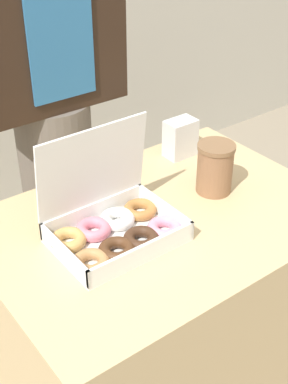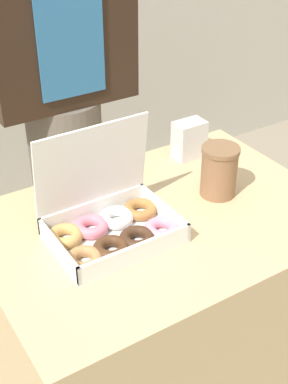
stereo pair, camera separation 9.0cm
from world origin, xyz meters
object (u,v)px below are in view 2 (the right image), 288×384
at_px(coffee_cup, 219,171).
at_px(person_customer, 61,97).
at_px(donut_box, 111,224).
at_px(napkin_holder, 189,140).

bearing_deg(coffee_cup, person_customer, 115.92).
bearing_deg(person_customer, coffee_cup, -64.08).
distance_m(donut_box, napkin_holder, 0.45).
relative_size(donut_box, person_customer, 0.19).
bearing_deg(person_customer, donut_box, -102.49).
xyz_separation_m(donut_box, person_customer, (0.11, 0.48, 0.12)).
distance_m(coffee_cup, napkin_holder, 0.21).
distance_m(coffee_cup, person_customer, 0.53).
bearing_deg(coffee_cup, donut_box, -177.68).
height_order(coffee_cup, napkin_holder, coffee_cup).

